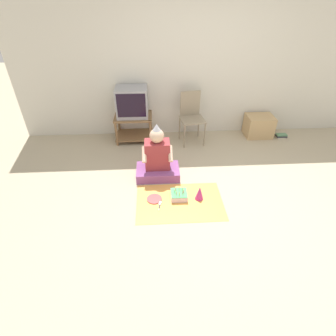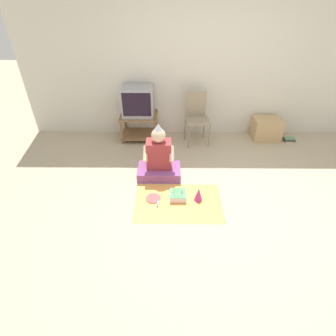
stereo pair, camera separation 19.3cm
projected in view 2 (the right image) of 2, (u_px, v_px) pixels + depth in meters
name	position (u px, v px, depth m)	size (l,w,h in m)	color
ground_plane	(216.00, 205.00, 3.45)	(16.00, 16.00, 0.00)	tan
wall_back	(206.00, 64.00, 4.44)	(6.40, 0.06, 2.55)	beige
tv_stand	(139.00, 124.00, 4.79)	(0.66, 0.49, 0.47)	olive
tv	(138.00, 101.00, 4.54)	(0.54, 0.43, 0.50)	#99999E
folding_chair	(197.00, 115.00, 4.58)	(0.46, 0.44, 0.89)	gray
cardboard_box_stack	(266.00, 129.00, 4.84)	(0.49, 0.39, 0.39)	tan
book_pile	(289.00, 140.00, 4.83)	(0.20, 0.13, 0.07)	beige
person_seated	(159.00, 160.00, 3.85)	(0.63, 0.40, 0.84)	#8C4C8C
party_cloth	(178.00, 202.00, 3.49)	(1.15, 0.76, 0.01)	#EFA84C
birthday_cake	(178.00, 195.00, 3.53)	(0.22, 0.22, 0.14)	silver
party_hat_blue	(199.00, 194.00, 3.47)	(0.11, 0.11, 0.20)	#CC338C
paper_plate	(153.00, 198.00, 3.54)	(0.20, 0.20, 0.01)	#D84C4C
plastic_spoon_near	(159.00, 203.00, 3.47)	(0.04, 0.14, 0.01)	white
plastic_spoon_far	(158.00, 204.00, 3.45)	(0.04, 0.14, 0.01)	white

